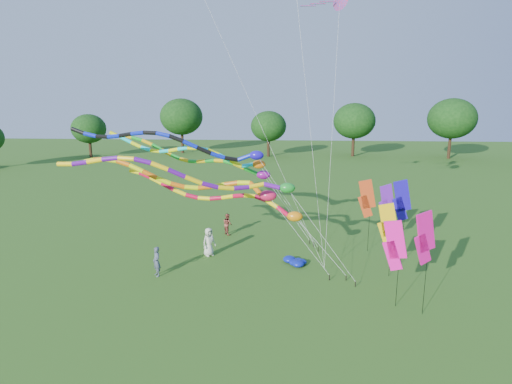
# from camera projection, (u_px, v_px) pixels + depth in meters

# --- Properties ---
(ground) EXTENTS (160.00, 160.00, 0.00)m
(ground) POSITION_uv_depth(u_px,v_px,m) (279.00, 305.00, 20.44)
(ground) COLOR #2C5C18
(ground) RESTS_ON ground
(tree_ring) EXTENTS (121.41, 119.01, 9.61)m
(tree_ring) POSITION_uv_depth(u_px,v_px,m) (119.00, 243.00, 12.90)
(tree_ring) COLOR #382314
(tree_ring) RESTS_ON ground
(tube_kite_red) EXTENTS (12.73, 3.57, 5.94)m
(tube_kite_red) POSITION_uv_depth(u_px,v_px,m) (232.00, 199.00, 24.80)
(tube_kite_red) COLOR black
(tube_kite_red) RESTS_ON ground
(tube_kite_orange) EXTENTS (13.65, 1.51, 7.01)m
(tube_kite_orange) POSITION_uv_depth(u_px,v_px,m) (200.00, 182.00, 23.38)
(tube_kite_orange) COLOR black
(tube_kite_orange) RESTS_ON ground
(tube_kite_purple) EXTENTS (14.42, 1.97, 7.64)m
(tube_kite_purple) POSITION_uv_depth(u_px,v_px,m) (201.00, 177.00, 20.63)
(tube_kite_purple) COLOR black
(tube_kite_purple) RESTS_ON ground
(tube_kite_blue) EXTENTS (15.46, 1.13, 8.39)m
(tube_kite_blue) POSITION_uv_depth(u_px,v_px,m) (185.00, 145.00, 26.30)
(tube_kite_blue) COLOR black
(tube_kite_blue) RESTS_ON ground
(tube_kite_cyan) EXTENTS (13.90, 2.03, 7.90)m
(tube_kite_cyan) POSITION_uv_depth(u_px,v_px,m) (202.00, 154.00, 28.39)
(tube_kite_cyan) COLOR black
(tube_kite_cyan) RESTS_ON ground
(tube_kite_green) EXTENTS (14.23, 5.15, 7.43)m
(tube_kite_green) POSITION_uv_depth(u_px,v_px,m) (208.00, 161.00, 30.85)
(tube_kite_green) COLOR black
(tube_kite_green) RESTS_ON ground
(banner_pole_magenta_b) EXTENTS (1.09, 0.54, 4.93)m
(banner_pole_magenta_b) POSITION_uv_depth(u_px,v_px,m) (425.00, 238.00, 18.76)
(banner_pole_magenta_b) COLOR black
(banner_pole_magenta_b) RESTS_ON ground
(banner_pole_magenta_a) EXTENTS (1.11, 0.51, 4.26)m
(banner_pole_magenta_a) POSITION_uv_depth(u_px,v_px,m) (395.00, 246.00, 19.80)
(banner_pole_magenta_a) COLOR black
(banner_pole_magenta_a) RESTS_ON ground
(banner_pole_red) EXTENTS (1.16, 0.14, 4.73)m
(banner_pole_red) POSITION_uv_depth(u_px,v_px,m) (367.00, 199.00, 26.92)
(banner_pole_red) COLOR black
(banner_pole_red) RESTS_ON ground
(banner_pole_orange) EXTENTS (1.16, 0.21, 4.20)m
(banner_pole_orange) POSITION_uv_depth(u_px,v_px,m) (388.00, 225.00, 23.16)
(banner_pole_orange) COLOR black
(banner_pole_orange) RESTS_ON ground
(banner_pole_violet) EXTENTS (1.13, 0.45, 4.34)m
(banner_pole_violet) POSITION_uv_depth(u_px,v_px,m) (387.00, 203.00, 27.45)
(banner_pole_violet) COLOR black
(banner_pole_violet) RESTS_ON ground
(banner_pole_blue_b) EXTENTS (1.16, 0.20, 5.13)m
(banner_pole_blue_b) POSITION_uv_depth(u_px,v_px,m) (401.00, 201.00, 24.70)
(banner_pole_blue_b) COLOR black
(banner_pole_blue_b) RESTS_ON ground
(blue_nylon_heap) EXTENTS (1.20, 1.15, 0.39)m
(blue_nylon_heap) POSITION_uv_depth(u_px,v_px,m) (296.00, 263.00, 25.15)
(blue_nylon_heap) COLOR #0C1B9F
(blue_nylon_heap) RESTS_ON ground
(person_a) EXTENTS (1.02, 1.02, 1.79)m
(person_a) POSITION_uv_depth(u_px,v_px,m) (209.00, 242.00, 26.66)
(person_a) COLOR beige
(person_a) RESTS_ON ground
(person_b) EXTENTS (0.69, 0.73, 1.67)m
(person_b) POSITION_uv_depth(u_px,v_px,m) (157.00, 262.00, 23.63)
(person_b) COLOR #454D60
(person_b) RESTS_ON ground
(person_c) EXTENTS (0.92, 0.96, 1.55)m
(person_c) POSITION_uv_depth(u_px,v_px,m) (228.00, 224.00, 30.82)
(person_c) COLOR brown
(person_c) RESTS_ON ground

